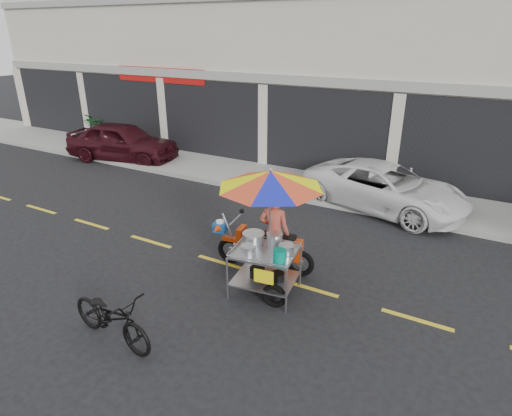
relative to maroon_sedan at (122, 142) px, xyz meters
The scene contains 9 objects.
ground 10.68m from the maroon_sedan, 26.18° to the right, with size 90.00×90.00×0.00m, color black.
sidewalk 9.61m from the maroon_sedan, ahead, with size 45.00×3.00×0.15m, color gray.
centerline 10.68m from the maroon_sedan, 26.18° to the right, with size 42.00×0.10×0.01m, color gold.
maroon_sedan is the anchor object (origin of this frame).
white_pickup 9.79m from the maroon_sedan, ahead, with size 2.06×4.48×1.24m, color white.
plant_tall 3.37m from the maroon_sedan, 154.18° to the left, with size 1.01×0.87×1.12m, color #105416.
plant_short 1.93m from the maroon_sedan, 157.26° to the left, with size 0.49×0.49×0.87m, color #105416.
near_bicycle 10.64m from the maroon_sedan, 45.68° to the right, with size 0.61×1.74×0.91m, color black.
food_vendor_rig 10.12m from the maroon_sedan, 29.14° to the right, with size 2.64×2.12×2.45m.
Camera 1 is at (2.53, -6.60, 4.60)m, focal length 30.00 mm.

